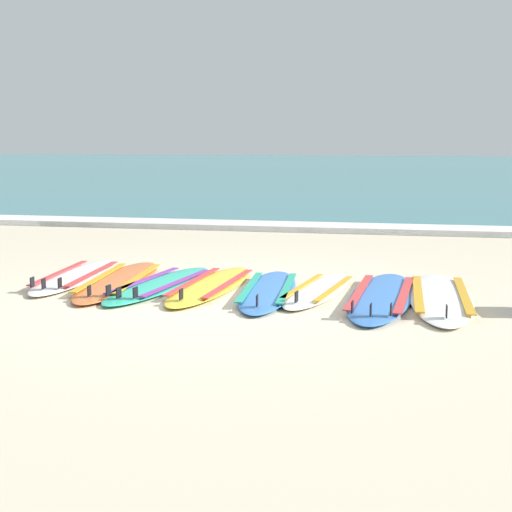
% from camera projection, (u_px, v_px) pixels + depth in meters
% --- Properties ---
extents(ground_plane, '(80.00, 80.00, 0.00)m').
position_uv_depth(ground_plane, '(217.00, 298.00, 7.58)').
color(ground_plane, beige).
extents(sea, '(80.00, 60.00, 0.10)m').
position_uv_depth(sea, '(366.00, 167.00, 41.90)').
color(sea, teal).
rests_on(sea, ground).
extents(wave_foam_strip, '(80.00, 0.86, 0.11)m').
position_uv_depth(wave_foam_strip, '(295.00, 227.00, 13.28)').
color(wave_foam_strip, white).
rests_on(wave_foam_strip, ground).
extents(surfboard_0, '(0.71, 2.34, 0.18)m').
position_uv_depth(surfboard_0, '(76.00, 276.00, 8.60)').
color(surfboard_0, white).
rests_on(surfboard_0, ground).
extents(surfboard_1, '(0.82, 2.56, 0.18)m').
position_uv_depth(surfboard_1, '(119.00, 281.00, 8.32)').
color(surfboard_1, orange).
rests_on(surfboard_1, ground).
extents(surfboard_2, '(0.94, 2.36, 0.18)m').
position_uv_depth(surfboard_2, '(160.00, 284.00, 8.10)').
color(surfboard_2, '#2DB793').
rests_on(surfboard_2, ground).
extents(surfboard_3, '(0.76, 2.38, 0.18)m').
position_uv_depth(surfboard_3, '(211.00, 285.00, 8.06)').
color(surfboard_3, yellow).
rests_on(surfboard_3, ground).
extents(surfboard_4, '(0.70, 2.31, 0.18)m').
position_uv_depth(surfboard_4, '(268.00, 290.00, 7.78)').
color(surfboard_4, '#3875CC').
rests_on(surfboard_4, ground).
extents(surfboard_5, '(0.84, 2.04, 0.18)m').
position_uv_depth(surfboard_5, '(318.00, 290.00, 7.78)').
color(surfboard_5, white).
rests_on(surfboard_5, ground).
extents(surfboard_6, '(0.84, 2.63, 0.18)m').
position_uv_depth(surfboard_6, '(382.00, 296.00, 7.50)').
color(surfboard_6, '#3875CC').
rests_on(surfboard_6, ground).
extents(surfboard_7, '(0.66, 2.59, 0.18)m').
position_uv_depth(surfboard_7, '(440.00, 297.00, 7.45)').
color(surfboard_7, white).
rests_on(surfboard_7, ground).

